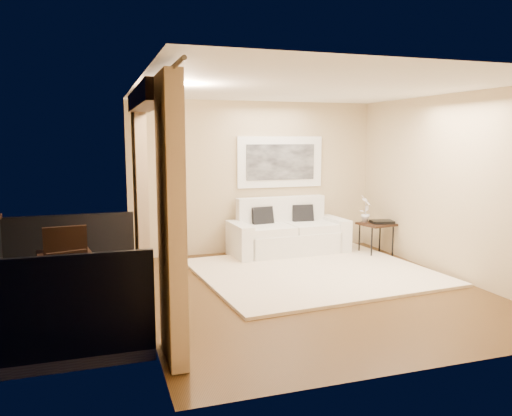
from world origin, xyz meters
name	(u,v)px	position (x,y,z in m)	size (l,w,h in m)	color
floor	(311,289)	(0.00, 0.00, 0.00)	(5.00, 5.00, 0.00)	#503517
room_shell	(147,98)	(-2.13, 0.00, 2.52)	(5.00, 6.40, 5.00)	white
balcony	(51,301)	(-3.31, 0.00, 0.18)	(1.81, 2.60, 1.17)	#605B56
curtains	(152,198)	(-2.11, 0.00, 1.34)	(0.16, 4.80, 2.64)	tan
artwork	(280,162)	(0.47, 2.46, 1.62)	(1.62, 0.07, 0.92)	white
rug	(314,272)	(0.38, 0.74, 0.02)	(3.39, 2.95, 0.04)	#FFEDCD
sofa	(287,234)	(0.47, 2.09, 0.35)	(2.11, 0.99, 0.99)	white
side_table	(376,226)	(1.93, 1.52, 0.51)	(0.61, 0.61, 0.57)	black
tray	(382,222)	(2.01, 1.47, 0.59)	(0.38, 0.28, 0.05)	black
orchid	(366,209)	(1.78, 1.65, 0.81)	(0.26, 0.17, 0.49)	white
bistro_table	(65,260)	(-3.13, 0.16, 0.62)	(0.68, 0.68, 0.70)	black
balcony_chair_far	(66,263)	(-3.11, -0.07, 0.63)	(0.51, 0.52, 1.08)	black
balcony_chair_near	(71,290)	(-3.04, -0.80, 0.52)	(0.48, 0.48, 0.91)	black
ice_bucket	(55,243)	(-3.25, 0.28, 0.80)	(0.18, 0.18, 0.20)	silver
candle	(67,248)	(-3.11, 0.26, 0.74)	(0.06, 0.06, 0.07)	red
vase	(62,249)	(-3.14, -0.06, 0.79)	(0.04, 0.04, 0.18)	silver
glass_a	(80,248)	(-2.96, 0.12, 0.76)	(0.06, 0.06, 0.12)	silver
glass_b	(80,247)	(-2.96, 0.15, 0.76)	(0.06, 0.06, 0.12)	white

